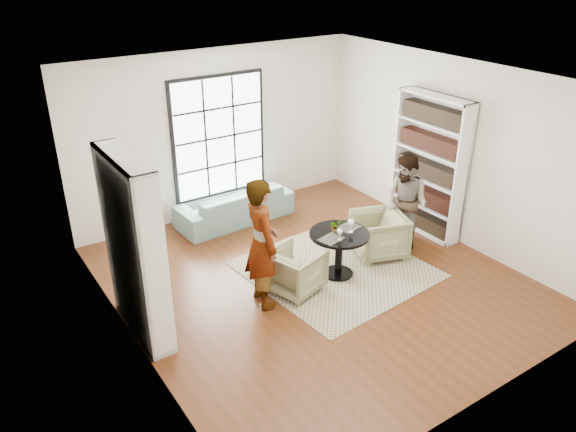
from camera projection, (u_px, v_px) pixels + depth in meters
ground at (315, 280)px, 8.44m from camera, size 6.00×6.00×0.00m
room_shell at (296, 191)px, 8.30m from camera, size 6.00×6.01×6.00m
rug at (336, 269)px, 8.71m from camera, size 2.70×2.70×0.01m
pedestal_table at (339, 245)px, 8.35m from camera, size 0.90×0.90×0.72m
sofa at (235, 205)px, 10.13m from camera, size 2.15×0.93×0.62m
armchair_left at (295, 270)px, 8.07m from camera, size 0.90×0.88×0.66m
armchair_right at (379, 235)px, 8.98m from camera, size 1.00×0.99×0.72m
person_left at (262, 244)px, 7.53m from camera, size 0.55×0.74×1.87m
person_right at (406, 202)px, 9.07m from camera, size 0.70×0.84×1.58m
placemat_left at (331, 239)px, 8.09m from camera, size 0.39×0.33×0.01m
placemat_right at (349, 227)px, 8.42m from camera, size 0.39×0.33×0.01m
cutlery_left at (331, 239)px, 8.09m from camera, size 0.19×0.25×0.01m
cutlery_right at (349, 227)px, 8.42m from camera, size 0.19×0.25×0.01m
wine_glass_left at (340, 232)px, 8.02m from camera, size 0.08×0.08×0.18m
wine_glass_right at (351, 223)px, 8.23m from camera, size 0.10×0.10×0.21m
flower_centerpiece at (335, 226)px, 8.26m from camera, size 0.20×0.18×0.19m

